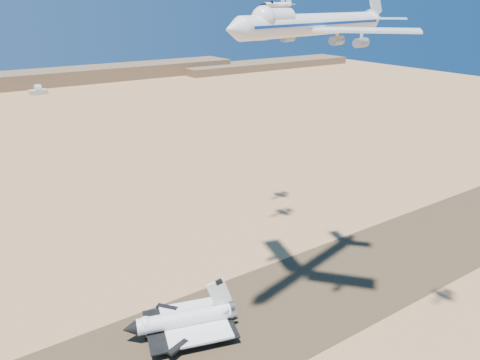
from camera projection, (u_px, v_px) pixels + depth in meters
ground at (238, 326)px, 156.04m from camera, size 1200.00×1200.00×0.00m
runway at (238, 326)px, 156.03m from camera, size 600.00×50.00×0.06m
ridgeline at (49, 80)px, 594.92m from camera, size 960.00×90.00×18.00m
shuttle at (183, 320)px, 151.18m from camera, size 37.35×29.46×18.22m
carrier_747 at (311, 24)px, 125.76m from camera, size 72.35×54.53×17.99m
crew_a at (217, 339)px, 148.77m from camera, size 0.56×0.69×1.63m
crew_b at (220, 334)px, 151.12m from camera, size 0.80×0.92×1.63m
crew_c at (224, 341)px, 148.00m from camera, size 1.04×1.02×1.65m
chase_jet_e at (277, 4)px, 173.36m from camera, size 16.32×8.88×4.07m
chase_jet_f at (275, 5)px, 194.91m from camera, size 15.39×8.94×3.92m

